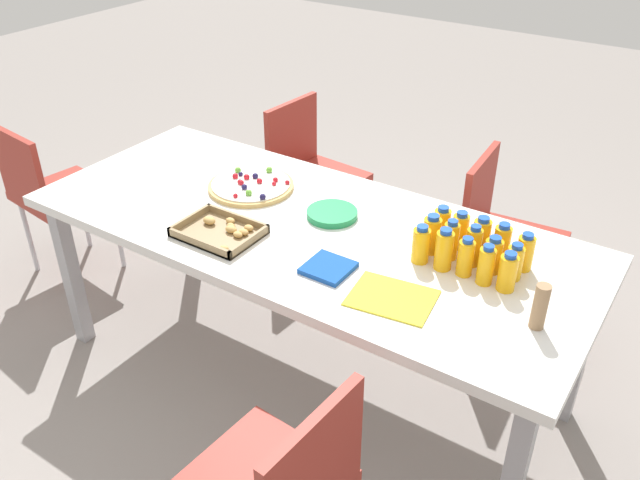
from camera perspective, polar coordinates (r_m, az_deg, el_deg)
name	(u,v)px	position (r m, az deg, el deg)	size (l,w,h in m)	color
ground_plane	(307,373)	(2.93, -1.09, -11.36)	(12.00, 12.00, 0.00)	gray
party_table	(306,238)	(2.51, -1.24, 0.13)	(2.13, 0.90, 0.75)	silver
chair_near_left	(500,231)	(3.02, 15.21, 0.75)	(0.43, 0.43, 0.83)	maroon
chair_near_right	(309,167)	(3.48, -0.92, 6.26)	(0.43, 0.43, 0.83)	maroon
chair_end	(50,189)	(3.52, -22.17, 4.07)	(0.45, 0.45, 0.83)	maroon
juice_bottle_0	(525,253)	(2.29, 17.16, -1.04)	(0.06, 0.06, 0.14)	#FAAC14
juice_bottle_1	(502,244)	(2.31, 15.30, -0.31)	(0.06, 0.06, 0.15)	#FAAC14
juice_bottle_2	(481,237)	(2.32, 13.64, 0.21)	(0.06, 0.06, 0.15)	#F9AD14
juice_bottle_3	(460,231)	(2.35, 11.92, 0.77)	(0.06, 0.06, 0.14)	#F9AC14
juice_bottle_4	(442,225)	(2.38, 10.38, 1.25)	(0.06, 0.06, 0.14)	#F9AE14
juice_bottle_5	(514,262)	(2.23, 16.33, -1.86)	(0.05, 0.05, 0.13)	#F8AF14
juice_bottle_6	(493,255)	(2.25, 14.59, -1.29)	(0.06, 0.06, 0.13)	#FAAC14
juice_bottle_7	(473,246)	(2.27, 13.00, -0.53)	(0.05, 0.05, 0.15)	#F9AC14
juice_bottle_8	(451,240)	(2.29, 11.14, -0.04)	(0.05, 0.05, 0.15)	#F9AD14
juice_bottle_9	(432,235)	(2.31, 9.55, 0.45)	(0.06, 0.06, 0.14)	#FAAE14
juice_bottle_10	(508,272)	(2.17, 15.78, -2.69)	(0.06, 0.06, 0.14)	#FAAD14
juice_bottle_11	(486,265)	(2.19, 14.04, -2.13)	(0.05, 0.05, 0.14)	#FAAE14
juice_bottle_12	(466,257)	(2.21, 12.37, -1.47)	(0.05, 0.05, 0.14)	#F9AD14
juice_bottle_13	(444,250)	(2.23, 10.57, -0.85)	(0.06, 0.06, 0.15)	#F9AB14
juice_bottle_14	(421,245)	(2.25, 8.65, -0.41)	(0.06, 0.06, 0.14)	#F9AF14
fruit_pizza	(251,185)	(2.73, -5.92, 4.68)	(0.35, 0.35, 0.05)	tan
snack_tray	(221,231)	(2.43, -8.50, 0.73)	(0.29, 0.22, 0.04)	olive
plate_stack	(332,214)	(2.51, 1.04, 2.27)	(0.19, 0.19, 0.02)	#1E8C4C
napkin_stack	(328,268)	(2.21, 0.71, -2.39)	(0.15, 0.15, 0.02)	#194CA5
cardboard_tube	(540,307)	(2.04, 18.33, -5.45)	(0.04, 0.04, 0.15)	#9E7A56
paper_folder	(392,298)	(2.10, 6.18, -4.95)	(0.26, 0.20, 0.01)	yellow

